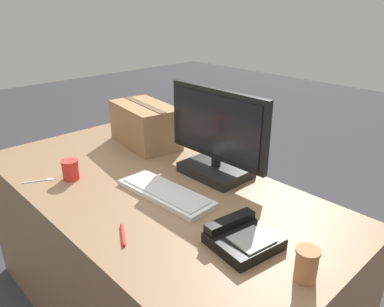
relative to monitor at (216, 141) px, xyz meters
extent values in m
cube|color=#8C6B4C|center=(-0.13, -0.30, -0.54)|extent=(1.80, 0.90, 0.75)
cube|color=black|center=(0.00, 0.00, -0.14)|extent=(0.31, 0.23, 0.05)
cylinder|color=black|center=(0.00, 0.00, -0.10)|extent=(0.04, 0.04, 0.04)
cube|color=black|center=(0.00, 0.00, 0.08)|extent=(0.56, 0.03, 0.33)
cube|color=black|center=(0.00, -0.02, 0.08)|extent=(0.51, 0.01, 0.28)
cube|color=silver|center=(0.00, -0.31, -0.16)|extent=(0.46, 0.18, 0.02)
cube|color=silver|center=(0.00, -0.31, -0.14)|extent=(0.42, 0.15, 0.01)
cube|color=black|center=(0.45, -0.34, -0.15)|extent=(0.23, 0.24, 0.04)
cube|color=black|center=(0.37, -0.33, -0.11)|extent=(0.07, 0.20, 0.03)
cube|color=gray|center=(0.48, -0.34, -0.12)|extent=(0.13, 0.14, 0.01)
cylinder|color=red|center=(-0.43, -0.52, -0.12)|extent=(0.07, 0.07, 0.09)
cylinder|color=red|center=(-0.43, -0.52, -0.08)|extent=(0.08, 0.08, 0.01)
cylinder|color=#BC7547|center=(0.68, -0.33, -0.12)|extent=(0.07, 0.07, 0.10)
cylinder|color=#BC7547|center=(0.68, -0.33, -0.07)|extent=(0.07, 0.07, 0.01)
cube|color=silver|center=(-0.51, -0.66, -0.17)|extent=(0.05, 0.10, 0.00)
ellipsoid|color=silver|center=(-0.49, -0.60, -0.17)|extent=(0.04, 0.04, 0.00)
cube|color=#9E754C|center=(-0.55, 0.01, -0.05)|extent=(0.45, 0.30, 0.23)
cube|color=brown|center=(-0.55, 0.01, 0.06)|extent=(0.41, 0.10, 0.00)
cylinder|color=red|center=(0.12, -0.60, -0.16)|extent=(0.12, 0.07, 0.01)
camera|label=1|loc=(1.09, -1.18, 0.61)|focal=35.00mm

